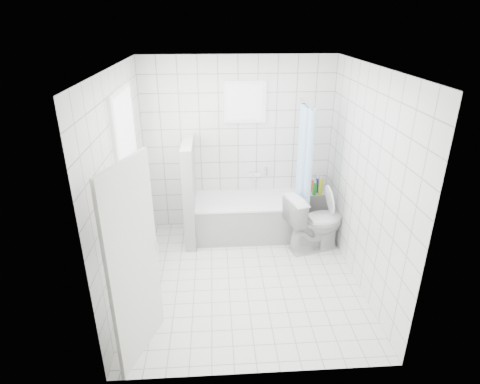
{
  "coord_description": "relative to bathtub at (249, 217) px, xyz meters",
  "views": [
    {
      "loc": [
        -0.34,
        -4.24,
        3.09
      ],
      "look_at": [
        -0.05,
        0.35,
        1.05
      ],
      "focal_mm": 30.0,
      "sensor_mm": 36.0,
      "label": 1
    }
  ],
  "objects": [
    {
      "name": "wall_back",
      "position": [
        -0.15,
        0.38,
        1.01
      ],
      "size": [
        2.8,
        0.02,
        2.6
      ],
      "primitive_type": "cube",
      "color": "white",
      "rests_on": "ground"
    },
    {
      "name": "partition_wall",
      "position": [
        -0.87,
        -0.05,
        0.46
      ],
      "size": [
        0.15,
        0.85,
        1.5
      ],
      "primitive_type": "cube",
      "color": "white",
      "rests_on": "ground"
    },
    {
      "name": "ceiling",
      "position": [
        -0.15,
        -1.12,
        2.31
      ],
      "size": [
        3.0,
        3.0,
        0.0
      ],
      "primitive_type": "plane",
      "rotation": [
        3.14,
        0.0,
        0.0
      ],
      "color": "white",
      "rests_on": "ground"
    },
    {
      "name": "window_sill",
      "position": [
        -1.46,
        -0.82,
        0.57
      ],
      "size": [
        0.18,
        1.02,
        0.08
      ],
      "primitive_type": "cube",
      "color": "white",
      "rests_on": "wall_left"
    },
    {
      "name": "tub_faucet",
      "position": [
        0.1,
        0.33,
        0.56
      ],
      "size": [
        0.18,
        0.06,
        0.06
      ],
      "primitive_type": "cube",
      "color": "silver",
      "rests_on": "wall_back"
    },
    {
      "name": "wall_right",
      "position": [
        1.25,
        -1.12,
        1.01
      ],
      "size": [
        0.02,
        3.0,
        2.6
      ],
      "primitive_type": "cube",
      "color": "white",
      "rests_on": "ground"
    },
    {
      "name": "ledge_bottles",
      "position": [
        1.06,
        0.22,
        0.37
      ],
      "size": [
        0.15,
        0.18,
        0.27
      ],
      "color": "yellow",
      "rests_on": "tiled_ledge"
    },
    {
      "name": "curtain_rod",
      "position": [
        0.75,
        -0.02,
        1.71
      ],
      "size": [
        0.02,
        0.8,
        0.02
      ],
      "primitive_type": "cylinder",
      "rotation": [
        1.57,
        0.0,
        0.0
      ],
      "color": "silver",
      "rests_on": "wall_back"
    },
    {
      "name": "window_left",
      "position": [
        -1.5,
        -0.82,
        1.31
      ],
      "size": [
        0.01,
        0.9,
        1.4
      ],
      "primitive_type": "cube",
      "color": "white",
      "rests_on": "wall_left"
    },
    {
      "name": "wall_left",
      "position": [
        -1.55,
        -1.12,
        1.01
      ],
      "size": [
        0.02,
        3.0,
        2.6
      ],
      "primitive_type": "cube",
      "color": "white",
      "rests_on": "ground"
    },
    {
      "name": "toilet",
      "position": [
        0.88,
        -0.47,
        0.13
      ],
      "size": [
        0.93,
        0.68,
        0.85
      ],
      "primitive_type": "imported",
      "rotation": [
        0.0,
        0.0,
        1.84
      ],
      "color": "silver",
      "rests_on": "ground"
    },
    {
      "name": "tiled_ledge",
      "position": [
        1.06,
        0.25,
        -0.02
      ],
      "size": [
        0.4,
        0.24,
        0.55
      ],
      "primitive_type": "cube",
      "color": "white",
      "rests_on": "ground"
    },
    {
      "name": "door",
      "position": [
        -1.26,
        -2.23,
        0.71
      ],
      "size": [
        0.31,
        0.77,
        2.0
      ],
      "primitive_type": "cube",
      "rotation": [
        0.0,
        0.0,
        -0.35
      ],
      "color": "silver",
      "rests_on": "ground"
    },
    {
      "name": "wall_front",
      "position": [
        -0.15,
        -2.62,
        1.01
      ],
      "size": [
        2.8,
        0.02,
        2.6
      ],
      "primitive_type": "cube",
      "color": "white",
      "rests_on": "ground"
    },
    {
      "name": "shower_curtain",
      "position": [
        0.75,
        -0.16,
        0.81
      ],
      "size": [
        0.14,
        0.48,
        1.78
      ],
      "primitive_type": null,
      "color": "#56A7FC",
      "rests_on": "curtain_rod"
    },
    {
      "name": "sill_bottles",
      "position": [
        -1.45,
        -0.99,
        0.73
      ],
      "size": [
        0.17,
        0.79,
        0.31
      ],
      "color": "#AE578A",
      "rests_on": "window_sill"
    },
    {
      "name": "ground",
      "position": [
        -0.15,
        -1.12,
        -0.29
      ],
      "size": [
        3.0,
        3.0,
        0.0
      ],
      "primitive_type": "plane",
      "color": "white",
      "rests_on": "ground"
    },
    {
      "name": "window_back",
      "position": [
        -0.05,
        0.33,
        1.66
      ],
      "size": [
        0.5,
        0.01,
        0.5
      ],
      "primitive_type": "cube",
      "color": "white",
      "rests_on": "wall_back"
    },
    {
      "name": "bathtub",
      "position": [
        0.0,
        0.0,
        0.0
      ],
      "size": [
        1.61,
        0.77,
        0.58
      ],
      "color": "white",
      "rests_on": "ground"
    }
  ]
}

